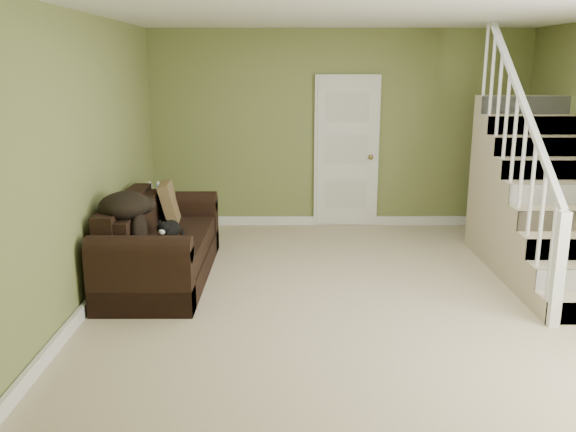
{
  "coord_description": "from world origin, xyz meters",
  "views": [
    {
      "loc": [
        -0.69,
        -5.38,
        2.15
      ],
      "look_at": [
        -0.68,
        0.37,
        0.71
      ],
      "focal_mm": 38.0,
      "sensor_mm": 36.0,
      "label": 1
    }
  ],
  "objects_px": {
    "cat": "(169,230)",
    "banana": "(173,239)",
    "sofa": "(158,248)",
    "side_table": "(158,222)"
  },
  "relations": [
    {
      "from": "sofa",
      "to": "side_table",
      "type": "bearing_deg",
      "value": 101.56
    },
    {
      "from": "sofa",
      "to": "banana",
      "type": "height_order",
      "value": "sofa"
    },
    {
      "from": "sofa",
      "to": "cat",
      "type": "height_order",
      "value": "sofa"
    },
    {
      "from": "sofa",
      "to": "cat",
      "type": "relative_size",
      "value": 4.03
    },
    {
      "from": "sofa",
      "to": "side_table",
      "type": "height_order",
      "value": "sofa"
    },
    {
      "from": "cat",
      "to": "banana",
      "type": "xyz_separation_m",
      "value": [
        0.05,
        -0.07,
        -0.07
      ]
    },
    {
      "from": "side_table",
      "to": "cat",
      "type": "distance_m",
      "value": 1.42
    },
    {
      "from": "sofa",
      "to": "cat",
      "type": "bearing_deg",
      "value": -44.0
    },
    {
      "from": "cat",
      "to": "banana",
      "type": "distance_m",
      "value": 0.11
    },
    {
      "from": "sofa",
      "to": "banana",
      "type": "xyz_separation_m",
      "value": [
        0.2,
        -0.22,
        0.16
      ]
    }
  ]
}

